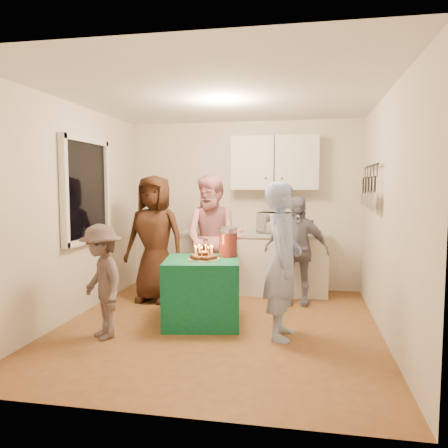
% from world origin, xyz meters
% --- Properties ---
extents(floor, '(4.00, 4.00, 0.00)m').
position_xyz_m(floor, '(0.00, 0.00, 0.00)').
color(floor, brown).
rests_on(floor, ground).
extents(ceiling, '(4.00, 4.00, 0.00)m').
position_xyz_m(ceiling, '(0.00, 0.00, 2.60)').
color(ceiling, white).
rests_on(ceiling, floor).
extents(back_wall, '(3.60, 3.60, 0.00)m').
position_xyz_m(back_wall, '(0.00, 2.00, 1.30)').
color(back_wall, silver).
rests_on(back_wall, floor).
extents(left_wall, '(4.00, 4.00, 0.00)m').
position_xyz_m(left_wall, '(-1.80, 0.00, 1.30)').
color(left_wall, silver).
rests_on(left_wall, floor).
extents(right_wall, '(4.00, 4.00, 0.00)m').
position_xyz_m(right_wall, '(1.80, 0.00, 1.30)').
color(right_wall, silver).
rests_on(right_wall, floor).
extents(window_night, '(0.04, 1.00, 1.20)m').
position_xyz_m(window_night, '(-1.77, 0.30, 1.55)').
color(window_night, black).
rests_on(window_night, left_wall).
extents(counter, '(2.20, 0.58, 0.86)m').
position_xyz_m(counter, '(0.20, 1.70, 0.43)').
color(counter, white).
rests_on(counter, floor).
extents(countertop, '(2.24, 0.62, 0.05)m').
position_xyz_m(countertop, '(0.20, 1.70, 0.89)').
color(countertop, beige).
rests_on(countertop, counter).
extents(upper_cabinet, '(1.30, 0.30, 0.80)m').
position_xyz_m(upper_cabinet, '(0.50, 1.85, 1.95)').
color(upper_cabinet, white).
rests_on(upper_cabinet, back_wall).
extents(pot_rack, '(0.12, 1.00, 0.60)m').
position_xyz_m(pot_rack, '(1.72, 0.70, 1.60)').
color(pot_rack, black).
rests_on(pot_rack, right_wall).
extents(microwave, '(0.61, 0.46, 0.30)m').
position_xyz_m(microwave, '(0.55, 1.70, 1.06)').
color(microwave, white).
rests_on(microwave, countertop).
extents(party_table, '(0.98, 0.98, 0.76)m').
position_xyz_m(party_table, '(-0.21, 0.09, 0.38)').
color(party_table, '#0E5E3C').
rests_on(party_table, floor).
extents(donut_cake, '(0.38, 0.38, 0.18)m').
position_xyz_m(donut_cake, '(-0.18, 0.03, 0.85)').
color(donut_cake, '#381C0C').
rests_on(donut_cake, party_table).
extents(punch_jar, '(0.22, 0.22, 0.34)m').
position_xyz_m(punch_jar, '(0.06, 0.32, 0.93)').
color(punch_jar, red).
rests_on(punch_jar, party_table).
extents(man_birthday, '(0.42, 0.62, 1.65)m').
position_xyz_m(man_birthday, '(0.74, -0.23, 0.83)').
color(man_birthday, '#9AACE0').
rests_on(man_birthday, floor).
extents(woman_back_left, '(0.91, 0.64, 1.75)m').
position_xyz_m(woman_back_left, '(-1.09, 0.94, 0.88)').
color(woman_back_left, '#532B17').
rests_on(woman_back_left, floor).
extents(woman_back_center, '(0.92, 0.74, 1.76)m').
position_xyz_m(woman_back_center, '(-0.27, 1.03, 0.88)').
color(woman_back_center, '#C96986').
rests_on(woman_back_center, floor).
extents(woman_back_right, '(0.88, 0.39, 1.47)m').
position_xyz_m(woman_back_right, '(0.85, 1.14, 0.74)').
color(woman_back_right, black).
rests_on(woman_back_right, floor).
extents(child_near_left, '(0.87, 0.87, 1.21)m').
position_xyz_m(child_near_left, '(-1.13, -0.60, 0.61)').
color(child_near_left, '#4B3C3C').
rests_on(child_near_left, floor).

